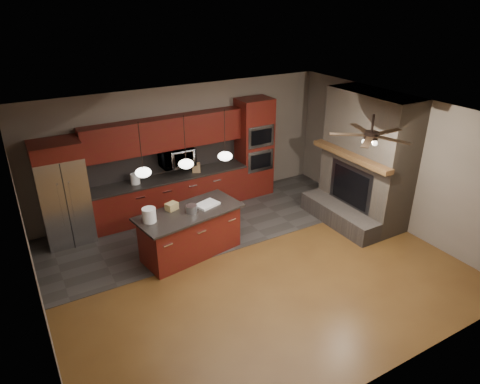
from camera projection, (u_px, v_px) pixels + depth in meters
ground at (252, 265)px, 7.93m from camera, size 7.00×7.00×0.00m
ceiling at (254, 118)px, 6.73m from camera, size 7.00×6.00×0.02m
back_wall at (183, 147)px, 9.68m from camera, size 7.00×0.02×2.80m
right_wall at (395, 161)px, 8.91m from camera, size 0.02×6.00×2.80m
left_wall at (31, 255)px, 5.75m from camera, size 0.02×6.00×2.80m
slate_tile_patch at (209, 224)px, 9.34m from camera, size 7.00×2.40×0.01m
fireplace_column at (365, 164)px, 9.06m from camera, size 1.30×2.10×2.80m
back_cabinetry at (169, 176)px, 9.48m from camera, size 3.59×0.64×2.20m
oven_tower at (254, 148)px, 10.30m from camera, size 0.80×0.63×2.38m
microwave at (177, 157)px, 9.40m from camera, size 0.73×0.41×0.50m
refrigerator at (63, 193)px, 8.30m from camera, size 0.90×0.75×2.10m
kitchen_island at (190, 232)px, 8.10m from camera, size 2.10×1.20×0.92m
white_bucket at (149, 215)px, 7.50m from camera, size 0.33×0.33×0.26m
paint_can at (192, 209)px, 7.85m from camera, size 0.23×0.23×0.14m
paint_tray at (207, 204)px, 8.11m from camera, size 0.49×0.41×0.04m
cardboard_box at (172, 206)px, 7.93m from camera, size 0.26×0.23×0.14m
counter_bucket at (135, 179)px, 9.04m from camera, size 0.21×0.21×0.22m
counter_box at (196, 168)px, 9.64m from camera, size 0.22×0.20×0.20m
pendant_left at (143, 172)px, 6.89m from camera, size 0.26×0.26×0.92m
pendant_center at (186, 164)px, 7.23m from camera, size 0.26×0.26×0.92m
pendant_right at (225, 156)px, 7.57m from camera, size 0.26×0.26×0.92m
ceiling_fan at (371, 135)px, 7.07m from camera, size 1.27×1.33×0.41m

